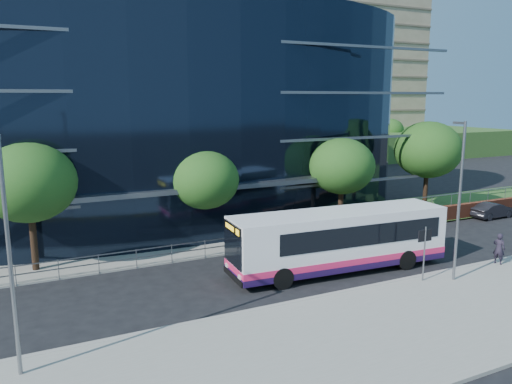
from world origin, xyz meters
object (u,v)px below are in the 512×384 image
tree_far_b (205,180)px  tree_dist_f (390,130)px  street_sign (425,242)px  parked_car (493,210)px  tree_far_c (342,166)px  pedestrian (499,249)px  tree_dist_e (310,132)px  streetlight_west (9,251)px  tree_far_a (29,183)px  streetlight_east (459,197)px  city_bus (341,239)px  tree_far_d (428,150)px

tree_far_b → tree_dist_f: bearing=37.1°
street_sign → parked_car: (15.23, 8.09, -1.54)m
tree_far_c → pedestrian: size_ratio=3.72×
tree_dist_e → streetlight_west: (-38.00, -42.17, -0.10)m
tree_dist_e → parked_car: 34.00m
tree_dist_f → tree_far_a: bearing=-148.1°
street_sign → parked_car: street_sign is taller
street_sign → tree_far_b: tree_far_b is taller
tree_far_a → streetlight_east: (19.00, -11.17, -0.42)m
parked_car → tree_dist_e: bearing=-8.8°
city_bus → tree_far_b: bearing=126.4°
tree_far_c → pedestrian: tree_far_c is taller
tree_far_d → streetlight_west: size_ratio=0.93×
tree_dist_f → parked_car: bearing=-119.7°
tree_far_c → pedestrian: (3.17, -10.50, -3.51)m
streetlight_east → parked_car: 16.68m
tree_far_d → tree_dist_f: (24.00, 32.00, -0.98)m
street_sign → tree_dist_f: size_ratio=0.46×
city_bus → parked_car: city_bus is taller
street_sign → streetlight_east: 2.80m
streetlight_east → parked_car: bearing=32.3°
tree_far_b → parked_car: tree_far_b is taller
tree_far_c → parked_car: 13.55m
tree_far_b → streetlight_west: bearing=-133.3°
streetlight_east → city_bus: streetlight_east is taller
tree_far_c → tree_dist_e: same height
street_sign → tree_dist_e: bearing=64.9°
tree_far_d → pedestrian: size_ratio=4.25×
street_sign → tree_far_d: (11.50, 11.59, 3.04)m
tree_far_b → tree_far_c: bearing=-2.9°
tree_far_b → tree_dist_e: size_ratio=0.93×
street_sign → streetlight_west: (-18.50, -0.59, 2.29)m
tree_far_a → pedestrian: size_ratio=3.99×
street_sign → tree_far_c: size_ratio=0.43×
tree_dist_f → tree_far_c: bearing=-135.0°
pedestrian → tree_dist_e: bearing=-36.7°
tree_far_a → tree_far_b: bearing=2.9°
street_sign → tree_dist_e: 45.99m
tree_far_a → tree_far_b: (10.00, 0.50, -0.65)m
tree_far_a → city_bus: tree_far_a is taller
streetlight_west → parked_car: 35.04m
street_sign → pedestrian: 5.78m
city_bus → tree_dist_e: bearing=63.7°
city_bus → parked_car: 18.47m
street_sign → tree_far_b: size_ratio=0.46×
tree_far_a → streetlight_east: streetlight_east is taller
tree_far_d → city_bus: tree_far_d is taller
tree_dist_e → tree_dist_f: size_ratio=1.08×
tree_far_a → tree_dist_f: size_ratio=1.15×
pedestrian → parked_car: bearing=-68.4°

